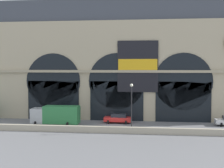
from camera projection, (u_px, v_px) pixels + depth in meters
ground_plane at (113, 126)px, 48.89m from camera, size 200.00×200.00×0.00m
quay_parapet_wall at (109, 130)px, 43.80m from camera, size 90.00×0.70×0.90m
station_building at (119, 61)px, 56.20m from camera, size 46.89×6.35×20.99m
box_truck_midwest at (56, 115)px, 49.10m from camera, size 7.50×2.91×3.12m
car_center at (118, 118)px, 51.40m from camera, size 4.40×2.22×1.55m
street_lamp_quayside at (131, 101)px, 44.01m from camera, size 0.44×0.44×6.90m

